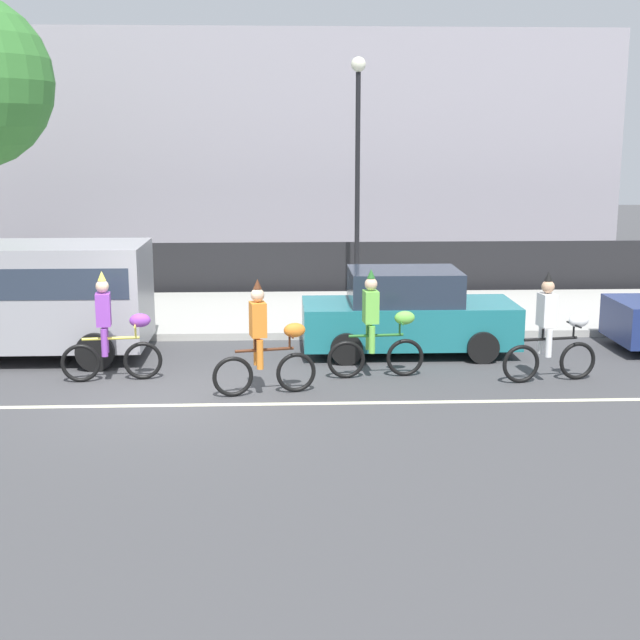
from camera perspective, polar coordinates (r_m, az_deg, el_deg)
ground_plane at (r=14.74m, az=-9.66°, el=-4.85°), size 80.00×80.00×0.00m
road_centre_line at (r=14.26m, az=-9.90°, el=-5.40°), size 36.00×0.14×0.01m
sidewalk_curb at (r=21.00m, az=-7.50°, el=0.40°), size 60.00×5.00×0.15m
fence_line at (r=23.74m, az=-6.95°, el=3.26°), size 40.00×0.08×1.40m
building_backdrop at (r=32.18m, az=-8.47°, el=10.78°), size 28.00×8.00×7.40m
parade_cyclist_purple at (r=15.66m, az=-13.21°, el=-0.83°), size 1.72×0.51×1.92m
parade_cyclist_orange at (r=14.47m, az=-3.53°, el=-1.56°), size 1.70×0.55×1.92m
parade_cyclist_lime at (r=15.50m, az=3.66°, el=-0.66°), size 1.72×0.50×1.92m
parade_cyclist_zebra at (r=15.72m, az=14.61°, el=-0.85°), size 1.71×0.53×1.92m
parked_van_grey at (r=17.68m, az=-18.85°, el=1.71°), size 5.00×2.22×2.18m
parked_car_teal at (r=17.32m, az=5.62°, el=0.41°), size 4.10×1.92×1.64m
street_lamp_post at (r=22.09m, az=2.43°, el=11.26°), size 0.36×0.36×5.86m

